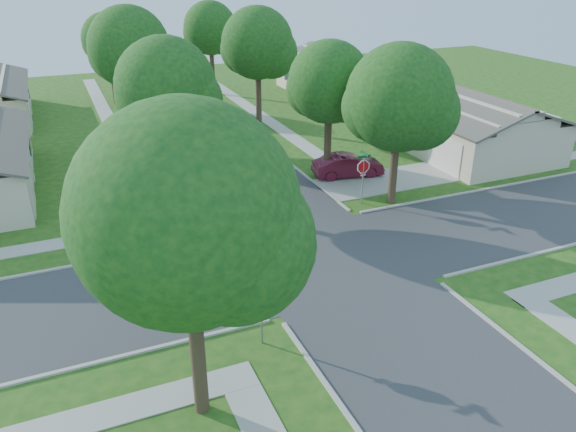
{
  "coord_description": "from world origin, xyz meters",
  "views": [
    {
      "loc": [
        -10.15,
        -19.94,
        12.54
      ],
      "look_at": [
        -1.03,
        1.6,
        1.6
      ],
      "focal_mm": 35.0,
      "sensor_mm": 36.0,
      "label": 1
    }
  ],
  "objects_px": {
    "stop_sign_sw": "(261,294)",
    "tree_ne_corner": "(400,103)",
    "tree_sw_corner": "(189,223)",
    "car_curb_west": "(150,89)",
    "tree_w_far": "(109,41)",
    "house_ne_far": "(339,79)",
    "tree_e_mid": "(258,47)",
    "tree_w_near": "(167,92)",
    "tree_e_near": "(330,86)",
    "house_ne_near": "(457,126)",
    "car_driveway": "(348,165)",
    "stop_sign_ne": "(363,169)",
    "tree_e_far": "(211,31)",
    "car_curb_east": "(223,130)",
    "tree_w_mid": "(130,51)"
  },
  "relations": [
    {
      "from": "tree_e_mid",
      "to": "tree_e_far",
      "type": "relative_size",
      "value": 1.06
    },
    {
      "from": "tree_w_mid",
      "to": "car_curb_west",
      "type": "bearing_deg",
      "value": 76.95
    },
    {
      "from": "car_curb_east",
      "to": "car_curb_west",
      "type": "relative_size",
      "value": 0.93
    },
    {
      "from": "tree_e_far",
      "to": "tree_w_mid",
      "type": "relative_size",
      "value": 0.91
    },
    {
      "from": "stop_sign_ne",
      "to": "tree_e_far",
      "type": "relative_size",
      "value": 0.34
    },
    {
      "from": "tree_w_far",
      "to": "tree_sw_corner",
      "type": "xyz_separation_m",
      "value": [
        -2.78,
        -41.0,
        0.76
      ]
    },
    {
      "from": "tree_e_mid",
      "to": "house_ne_far",
      "type": "height_order",
      "value": "tree_e_mid"
    },
    {
      "from": "tree_w_near",
      "to": "tree_w_mid",
      "type": "height_order",
      "value": "tree_w_mid"
    },
    {
      "from": "tree_e_near",
      "to": "tree_ne_corner",
      "type": "distance_m",
      "value": 5.06
    },
    {
      "from": "tree_sw_corner",
      "to": "tree_ne_corner",
      "type": "bearing_deg",
      "value": 39.07
    },
    {
      "from": "tree_e_far",
      "to": "car_curb_east",
      "type": "distance_m",
      "value": 16.02
    },
    {
      "from": "tree_e_mid",
      "to": "tree_sw_corner",
      "type": "height_order",
      "value": "tree_sw_corner"
    },
    {
      "from": "tree_w_near",
      "to": "house_ne_near",
      "type": "distance_m",
      "value": 21.24
    },
    {
      "from": "tree_e_mid",
      "to": "car_driveway",
      "type": "bearing_deg",
      "value": -84.24
    },
    {
      "from": "tree_w_near",
      "to": "car_driveway",
      "type": "xyz_separation_m",
      "value": [
        10.64,
        -0.31,
        -5.4
      ]
    },
    {
      "from": "tree_sw_corner",
      "to": "house_ne_far",
      "type": "relative_size",
      "value": 0.7
    },
    {
      "from": "tree_sw_corner",
      "to": "car_curb_west",
      "type": "distance_m",
      "value": 43.67
    },
    {
      "from": "tree_e_near",
      "to": "car_driveway",
      "type": "height_order",
      "value": "tree_e_near"
    },
    {
      "from": "stop_sign_sw",
      "to": "tree_w_mid",
      "type": "height_order",
      "value": "tree_w_mid"
    },
    {
      "from": "tree_e_mid",
      "to": "house_ne_near",
      "type": "distance_m",
      "value": 15.77
    },
    {
      "from": "tree_e_near",
      "to": "tree_e_far",
      "type": "relative_size",
      "value": 0.95
    },
    {
      "from": "house_ne_far",
      "to": "car_curb_east",
      "type": "height_order",
      "value": "house_ne_far"
    },
    {
      "from": "tree_w_far",
      "to": "house_ne_far",
      "type": "xyz_separation_m",
      "value": [
        20.64,
        -5.01,
        -3.99
      ]
    },
    {
      "from": "stop_sign_ne",
      "to": "tree_ne_corner",
      "type": "distance_m",
      "value": 3.96
    },
    {
      "from": "tree_e_mid",
      "to": "tree_w_near",
      "type": "bearing_deg",
      "value": -128.08
    },
    {
      "from": "tree_ne_corner",
      "to": "car_curb_west",
      "type": "relative_size",
      "value": 2.19
    },
    {
      "from": "stop_sign_sw",
      "to": "tree_w_far",
      "type": "xyz_separation_m",
      "value": [
        0.05,
        38.71,
        3.48
      ]
    },
    {
      "from": "car_driveway",
      "to": "tree_w_far",
      "type": "bearing_deg",
      "value": 32.09
    },
    {
      "from": "tree_e_near",
      "to": "tree_e_mid",
      "type": "distance_m",
      "value": 12.02
    },
    {
      "from": "stop_sign_sw",
      "to": "car_driveway",
      "type": "height_order",
      "value": "stop_sign_sw"
    },
    {
      "from": "car_curb_east",
      "to": "tree_w_far",
      "type": "bearing_deg",
      "value": 104.22
    },
    {
      "from": "tree_e_near",
      "to": "house_ne_far",
      "type": "xyz_separation_m",
      "value": [
        11.24,
        19.99,
        -4.13
      ]
    },
    {
      "from": "tree_w_mid",
      "to": "tree_e_mid",
      "type": "bearing_deg",
      "value": -0.0
    },
    {
      "from": "stop_sign_ne",
      "to": "house_ne_far",
      "type": "height_order",
      "value": "house_ne_far"
    },
    {
      "from": "tree_e_far",
      "to": "tree_e_near",
      "type": "bearing_deg",
      "value": -90.0
    },
    {
      "from": "tree_e_near",
      "to": "tree_ne_corner",
      "type": "bearing_deg",
      "value": -71.47
    },
    {
      "from": "tree_e_far",
      "to": "house_ne_far",
      "type": "relative_size",
      "value": 0.64
    },
    {
      "from": "stop_sign_ne",
      "to": "tree_w_far",
      "type": "height_order",
      "value": "tree_w_far"
    },
    {
      "from": "house_ne_near",
      "to": "stop_sign_sw",
      "type": "bearing_deg",
      "value": -142.82
    },
    {
      "from": "tree_w_mid",
      "to": "house_ne_far",
      "type": "bearing_deg",
      "value": 21.17
    },
    {
      "from": "tree_w_far",
      "to": "car_curb_east",
      "type": "height_order",
      "value": "tree_w_far"
    },
    {
      "from": "stop_sign_ne",
      "to": "house_ne_far",
      "type": "distance_m",
      "value": 26.8
    },
    {
      "from": "tree_e_mid",
      "to": "house_ne_near",
      "type": "xyz_separation_m",
      "value": [
        11.23,
        -10.01,
        -4.74
      ]
    },
    {
      "from": "car_curb_east",
      "to": "tree_w_near",
      "type": "bearing_deg",
      "value": -127.03
    },
    {
      "from": "stop_sign_sw",
      "to": "house_ne_near",
      "type": "relative_size",
      "value": 0.22
    },
    {
      "from": "tree_ne_corner",
      "to": "tree_sw_corner",
      "type": "bearing_deg",
      "value": -140.93
    },
    {
      "from": "tree_sw_corner",
      "to": "house_ne_near",
      "type": "bearing_deg",
      "value": 37.52
    },
    {
      "from": "tree_w_far",
      "to": "house_ne_far",
      "type": "relative_size",
      "value": 0.59
    },
    {
      "from": "stop_sign_sw",
      "to": "tree_ne_corner",
      "type": "distance_m",
      "value": 14.64
    },
    {
      "from": "tree_e_near",
      "to": "car_driveway",
      "type": "bearing_deg",
      "value": -13.75
    }
  ]
}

